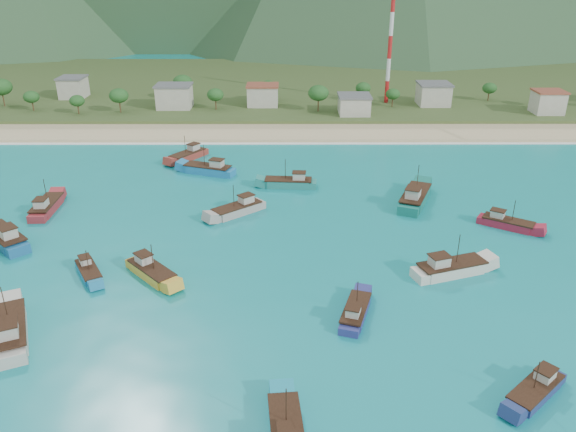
{
  "coord_description": "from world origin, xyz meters",
  "views": [
    {
      "loc": [
        2.09,
        -67.99,
        42.02
      ],
      "look_at": [
        2.28,
        18.0,
        3.0
      ],
      "focal_mm": 35.0,
      "sensor_mm": 36.0,
      "label": 1
    }
  ],
  "objects_px": {
    "radio_tower": "(391,36)",
    "boat_20": "(151,272)",
    "boat_1": "(415,198)",
    "boat_2": "(5,238)",
    "boat_8": "(89,272)",
    "boat_6": "(355,313)",
    "boat_10": "(289,183)",
    "boat_5": "(536,391)",
    "boat_27": "(188,156)",
    "boat_21": "(507,224)",
    "boat_11": "(450,269)",
    "boat_12": "(11,332)",
    "boat_14": "(209,170)",
    "boat_24": "(238,210)",
    "boat_23": "(47,207)"
  },
  "relations": [
    {
      "from": "boat_6",
      "to": "boat_20",
      "type": "bearing_deg",
      "value": 177.88
    },
    {
      "from": "boat_10",
      "to": "boat_20",
      "type": "relative_size",
      "value": 1.17
    },
    {
      "from": "boat_12",
      "to": "boat_20",
      "type": "relative_size",
      "value": 1.34
    },
    {
      "from": "boat_8",
      "to": "boat_10",
      "type": "distance_m",
      "value": 46.2
    },
    {
      "from": "boat_1",
      "to": "boat_20",
      "type": "distance_m",
      "value": 51.85
    },
    {
      "from": "boat_6",
      "to": "boat_14",
      "type": "xyz_separation_m",
      "value": [
        -25.86,
        54.21,
        0.26
      ]
    },
    {
      "from": "boat_11",
      "to": "boat_20",
      "type": "height_order",
      "value": "boat_11"
    },
    {
      "from": "radio_tower",
      "to": "boat_6",
      "type": "relative_size",
      "value": 4.31
    },
    {
      "from": "boat_14",
      "to": "boat_6",
      "type": "bearing_deg",
      "value": -134.89
    },
    {
      "from": "radio_tower",
      "to": "boat_2",
      "type": "distance_m",
      "value": 123.67
    },
    {
      "from": "boat_6",
      "to": "boat_12",
      "type": "xyz_separation_m",
      "value": [
        -42.59,
        -4.42,
        0.34
      ]
    },
    {
      "from": "boat_10",
      "to": "boat_14",
      "type": "bearing_deg",
      "value": 69.72
    },
    {
      "from": "boat_10",
      "to": "boat_21",
      "type": "height_order",
      "value": "boat_10"
    },
    {
      "from": "boat_8",
      "to": "boat_5",
      "type": "bearing_deg",
      "value": 124.85
    },
    {
      "from": "boat_1",
      "to": "boat_2",
      "type": "height_order",
      "value": "boat_1"
    },
    {
      "from": "boat_1",
      "to": "boat_11",
      "type": "distance_m",
      "value": 26.62
    },
    {
      "from": "boat_6",
      "to": "boat_8",
      "type": "xyz_separation_m",
      "value": [
        -38.03,
        10.82,
        -0.1
      ]
    },
    {
      "from": "radio_tower",
      "to": "boat_5",
      "type": "xyz_separation_m",
      "value": [
        -4.98,
        -129.65,
        -21.23
      ]
    },
    {
      "from": "boat_8",
      "to": "boat_27",
      "type": "relative_size",
      "value": 0.78
    },
    {
      "from": "boat_5",
      "to": "boat_8",
      "type": "relative_size",
      "value": 1.03
    },
    {
      "from": "boat_10",
      "to": "boat_23",
      "type": "distance_m",
      "value": 46.47
    },
    {
      "from": "radio_tower",
      "to": "boat_14",
      "type": "bearing_deg",
      "value": -128.44
    },
    {
      "from": "boat_14",
      "to": "boat_1",
      "type": "bearing_deg",
      "value": -92.37
    },
    {
      "from": "boat_14",
      "to": "boat_20",
      "type": "height_order",
      "value": "boat_14"
    },
    {
      "from": "boat_23",
      "to": "boat_1",
      "type": "bearing_deg",
      "value": 0.97
    },
    {
      "from": "radio_tower",
      "to": "boat_24",
      "type": "bearing_deg",
      "value": -116.09
    },
    {
      "from": "boat_20",
      "to": "radio_tower",
      "type": "bearing_deg",
      "value": -159.35
    },
    {
      "from": "boat_11",
      "to": "boat_1",
      "type": "bearing_deg",
      "value": 160.33
    },
    {
      "from": "boat_8",
      "to": "radio_tower",
      "type": "bearing_deg",
      "value": -150.75
    },
    {
      "from": "boat_1",
      "to": "boat_14",
      "type": "relative_size",
      "value": 1.15
    },
    {
      "from": "boat_14",
      "to": "boat_27",
      "type": "xyz_separation_m",
      "value": [
        -6.01,
        10.01,
        -0.1
      ]
    },
    {
      "from": "radio_tower",
      "to": "boat_1",
      "type": "height_order",
      "value": "radio_tower"
    },
    {
      "from": "boat_10",
      "to": "boat_1",
      "type": "bearing_deg",
      "value": -105.76
    },
    {
      "from": "boat_27",
      "to": "boat_21",
      "type": "bearing_deg",
      "value": -176.92
    },
    {
      "from": "boat_11",
      "to": "boat_12",
      "type": "xyz_separation_m",
      "value": [
        -57.78,
        -15.33,
        0.07
      ]
    },
    {
      "from": "radio_tower",
      "to": "boat_20",
      "type": "distance_m",
      "value": 118.47
    },
    {
      "from": "boat_8",
      "to": "boat_24",
      "type": "xyz_separation_m",
      "value": [
        20.23,
        22.04,
        0.27
      ]
    },
    {
      "from": "boat_11",
      "to": "boat_12",
      "type": "height_order",
      "value": "boat_12"
    },
    {
      "from": "boat_2",
      "to": "boat_11",
      "type": "bearing_deg",
      "value": -53.43
    },
    {
      "from": "boat_10",
      "to": "boat_21",
      "type": "xyz_separation_m",
      "value": [
        37.62,
        -19.28,
        -0.13
      ]
    },
    {
      "from": "boat_1",
      "to": "boat_2",
      "type": "relative_size",
      "value": 1.22
    },
    {
      "from": "boat_1",
      "to": "boat_8",
      "type": "distance_m",
      "value": 59.82
    },
    {
      "from": "boat_1",
      "to": "boat_2",
      "type": "xyz_separation_m",
      "value": [
        -70.43,
        -16.54,
        -0.1
      ]
    },
    {
      "from": "radio_tower",
      "to": "boat_12",
      "type": "bearing_deg",
      "value": -118.56
    },
    {
      "from": "boat_2",
      "to": "boat_5",
      "type": "distance_m",
      "value": 80.68
    },
    {
      "from": "boat_5",
      "to": "boat_21",
      "type": "bearing_deg",
      "value": -57.11
    },
    {
      "from": "boat_5",
      "to": "boat_27",
      "type": "bearing_deg",
      "value": -9.16
    },
    {
      "from": "boat_8",
      "to": "boat_6",
      "type": "bearing_deg",
      "value": 133.5
    },
    {
      "from": "boat_12",
      "to": "boat_2",
      "type": "bearing_deg",
      "value": 91.47
    },
    {
      "from": "radio_tower",
      "to": "boat_10",
      "type": "bearing_deg",
      "value": -114.1
    }
  ]
}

